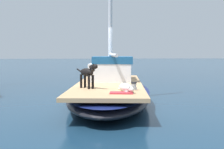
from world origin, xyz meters
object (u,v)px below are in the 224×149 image
at_px(dog_white, 126,88).
at_px(deck_winch, 134,86).
at_px(sailboat_main, 109,93).
at_px(dog_black, 88,73).
at_px(deck_towel, 121,93).

xyz_separation_m(dog_white, deck_winch, (0.25, 0.32, -0.01)).
distance_m(sailboat_main, dog_black, 1.73).
distance_m(dog_white, deck_winch, 0.41).
bearing_deg(deck_winch, dog_white, -127.31).
height_order(sailboat_main, deck_winch, deck_winch).
height_order(dog_black, deck_winch, dog_black).
bearing_deg(deck_towel, deck_winch, 57.15).
xyz_separation_m(sailboat_main, deck_winch, (0.50, -1.89, 0.42)).
distance_m(sailboat_main, deck_towel, 2.54).
bearing_deg(deck_towel, dog_black, 125.54).
xyz_separation_m(sailboat_main, dog_black, (-0.70, -1.40, 0.75)).
relative_size(sailboat_main, dog_black, 9.21).
relative_size(sailboat_main, deck_winch, 35.64).
bearing_deg(dog_black, sailboat_main, 63.42).
distance_m(sailboat_main, dog_white, 2.27).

